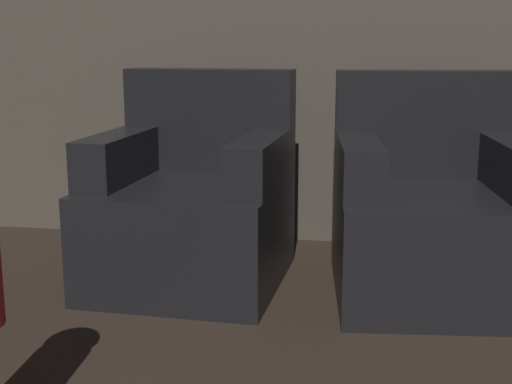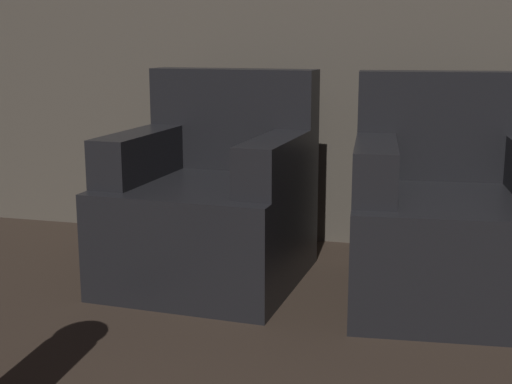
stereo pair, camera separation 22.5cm
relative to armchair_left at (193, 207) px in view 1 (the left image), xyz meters
The scene contains 2 objects.
armchair_left is the anchor object (origin of this frame).
armchair_middle 1.00m from the armchair_left, ahead, with size 0.84×0.89×0.89m.
Camera 1 is at (0.19, 0.90, 1.03)m, focal length 50.00 mm.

